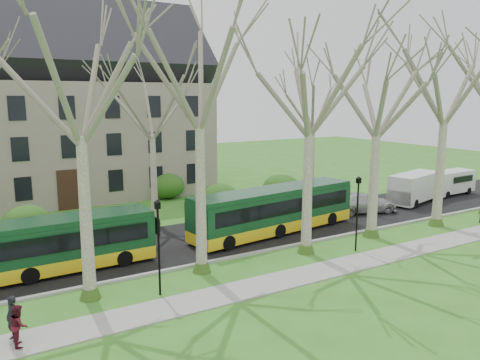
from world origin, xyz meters
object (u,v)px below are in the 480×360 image
pedestrian_a (12,318)px  pedestrian_b (19,325)px  bus_follow (275,210)px  van_b (450,183)px  bus_lead (38,247)px  van_a (415,188)px  sedan (363,203)px

pedestrian_a → pedestrian_b: 0.53m
bus_follow → van_b: bus_follow is taller
bus_lead → pedestrian_a: bus_lead is taller
pedestrian_a → bus_lead: bearing=142.6°
van_b → pedestrian_a: (-36.62, -8.26, -0.25)m
bus_lead → pedestrian_b: bearing=-104.0°
bus_follow → van_a: size_ratio=2.13×
van_a → van_b: 5.48m
bus_follow → van_a: 15.11m
bus_lead → sedan: bearing=1.6°
sedan → pedestrian_a: pedestrian_a is taller
van_a → van_b: bearing=-8.5°
bus_lead → pedestrian_a: size_ratio=6.81×
van_b → pedestrian_b: size_ratio=3.28×
bus_follow → van_b: bearing=-2.3°
bus_lead → sedan: bus_lead is taller
pedestrian_b → sedan: bearing=-68.1°
van_a → pedestrian_b: (-31.01, -8.21, -0.48)m
pedestrian_b → pedestrian_a: bearing=22.4°
pedestrian_a → pedestrian_b: pedestrian_a is taller
bus_follow → van_a: (15.07, 1.16, -0.27)m
sedan → pedestrian_b: (-24.85, -7.97, 0.01)m
bus_lead → van_a: size_ratio=2.01×
bus_lead → pedestrian_a: (-1.75, -6.40, -0.59)m
sedan → van_a: (6.16, 0.23, 0.48)m
sedan → pedestrian_b: bearing=124.6°
van_b → pedestrian_b: bearing=-168.5°
bus_follow → pedestrian_b: size_ratio=7.95×
bus_lead → sedan: (23.27, 1.08, -0.67)m
bus_lead → bus_follow: bearing=-0.5°
bus_follow → sedan: 8.99m
bus_follow → van_a: bus_follow is taller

